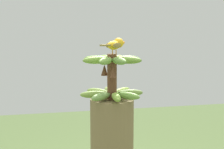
# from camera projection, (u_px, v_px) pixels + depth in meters

# --- Properties ---
(banana_bunch) EXTENTS (0.33, 0.33, 0.23)m
(banana_bunch) POSITION_uv_depth(u_px,v_px,m) (112.00, 77.00, 1.60)
(banana_bunch) COLOR brown
(banana_bunch) RESTS_ON banana_tree
(perched_bird) EXTENTS (0.14, 0.15, 0.08)m
(perched_bird) POSITION_uv_depth(u_px,v_px,m) (115.00, 44.00, 1.57)
(perched_bird) COLOR #C68933
(perched_bird) RESTS_ON banana_bunch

